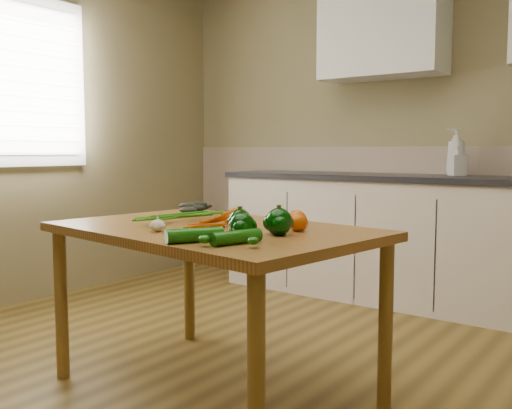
{
  "coord_description": "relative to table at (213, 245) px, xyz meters",
  "views": [
    {
      "loc": [
        1.68,
        -1.63,
        1.07
      ],
      "look_at": [
        0.12,
        0.47,
        0.82
      ],
      "focal_mm": 40.0,
      "sensor_mm": 36.0,
      "label": 1
    }
  ],
  "objects": [
    {
      "name": "pepper_a",
      "position": [
        0.22,
        -0.09,
        0.13
      ],
      "size": [
        0.09,
        0.09,
        0.09
      ],
      "primitive_type": "sphere",
      "color": "#022F02",
      "rests_on": "table"
    },
    {
      "name": "counter_run",
      "position": [
        0.14,
        1.97,
        -0.2
      ],
      "size": [
        2.84,
        0.64,
        1.14
      ],
      "color": "beige",
      "rests_on": "ground"
    },
    {
      "name": "room",
      "position": [
        -0.07,
        -0.05,
        0.59
      ],
      "size": [
        4.04,
        5.04,
        2.64
      ],
      "color": "brown",
      "rests_on": "ground"
    },
    {
      "name": "soap_bottle_a",
      "position": [
        0.38,
        2.11,
        0.4
      ],
      "size": [
        0.17,
        0.17,
        0.32
      ],
      "primitive_type": "imported",
      "rotation": [
        0.0,
        0.0,
        5.25
      ],
      "color": "silver",
      "rests_on": "counter_run"
    },
    {
      "name": "leafy_greens",
      "position": [
        -0.35,
        0.29,
        0.13
      ],
      "size": [
        0.2,
        0.18,
        0.1
      ],
      "primitive_type": null,
      "color": "black",
      "rests_on": "table"
    },
    {
      "name": "tomato_a",
      "position": [
        0.27,
        0.11,
        0.11
      ],
      "size": [
        0.07,
        0.07,
        0.06
      ],
      "primitive_type": "ellipsoid",
      "color": "#8B020A",
      "rests_on": "table"
    },
    {
      "name": "upper_cabinets",
      "position": [
        0.44,
        2.1,
        1.29
      ],
      "size": [
        2.15,
        0.35,
        0.7
      ],
      "color": "silver",
      "rests_on": "room"
    },
    {
      "name": "table",
      "position": [
        0.0,
        0.0,
        0.0
      ],
      "size": [
        1.49,
        1.06,
        0.74
      ],
      "rotation": [
        0.0,
        0.0,
        -0.13
      ],
      "color": "#905F2A",
      "rests_on": "ground"
    },
    {
      "name": "zucchini_b",
      "position": [
        0.23,
        -0.36,
        0.11
      ],
      "size": [
        0.15,
        0.21,
        0.05
      ],
      "primitive_type": "cylinder",
      "rotation": [
        1.57,
        0.0,
        -0.5
      ],
      "color": "#0B4607",
      "rests_on": "table"
    },
    {
      "name": "tomato_b",
      "position": [
        0.31,
        0.19,
        0.12
      ],
      "size": [
        0.08,
        0.08,
        0.07
      ],
      "primitive_type": "ellipsoid",
      "color": "#C34904",
      "rests_on": "table"
    },
    {
      "name": "soap_bottle_b",
      "position": [
        0.4,
        2.06,
        0.35
      ],
      "size": [
        0.13,
        0.13,
        0.21
      ],
      "primitive_type": "imported",
      "rotation": [
        0.0,
        0.0,
        2.35
      ],
      "color": "silver",
      "rests_on": "counter_run"
    },
    {
      "name": "tomato_c",
      "position": [
        0.38,
        0.1,
        0.12
      ],
      "size": [
        0.08,
        0.08,
        0.07
      ],
      "primitive_type": "ellipsoid",
      "color": "#C34904",
      "rests_on": "table"
    },
    {
      "name": "pepper_c",
      "position": [
        0.3,
        -0.18,
        0.13
      ],
      "size": [
        0.1,
        0.1,
        0.1
      ],
      "primitive_type": "sphere",
      "color": "#022F02",
      "rests_on": "table"
    },
    {
      "name": "zucchini_a",
      "position": [
        0.37,
        -0.3,
        0.11
      ],
      "size": [
        0.1,
        0.2,
        0.05
      ],
      "primitive_type": "cylinder",
      "rotation": [
        1.57,
        0.0,
        -0.28
      ],
      "color": "#0B4607",
      "rests_on": "table"
    },
    {
      "name": "window_blinds",
      "position": [
        -2.03,
        0.38,
        0.89
      ],
      "size": [
        0.08,
        0.98,
        1.18
      ],
      "primitive_type": null,
      "color": "silver",
      "rests_on": "room"
    },
    {
      "name": "garlic_bulb",
      "position": [
        -0.08,
        -0.25,
        0.11
      ],
      "size": [
        0.06,
        0.06,
        0.05
      ],
      "primitive_type": "ellipsoid",
      "color": "beige",
      "rests_on": "table"
    },
    {
      "name": "pepper_b",
      "position": [
        0.37,
        -0.03,
        0.13
      ],
      "size": [
        0.1,
        0.1,
        0.1
      ],
      "primitive_type": "sphere",
      "color": "#022F02",
      "rests_on": "table"
    },
    {
      "name": "carrot_bunch",
      "position": [
        -0.04,
        0.01,
        0.12
      ],
      "size": [
        0.28,
        0.23,
        0.07
      ],
      "primitive_type": null,
      "rotation": [
        0.0,
        0.0,
        -0.13
      ],
      "color": "#C95504",
      "rests_on": "table"
    }
  ]
}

